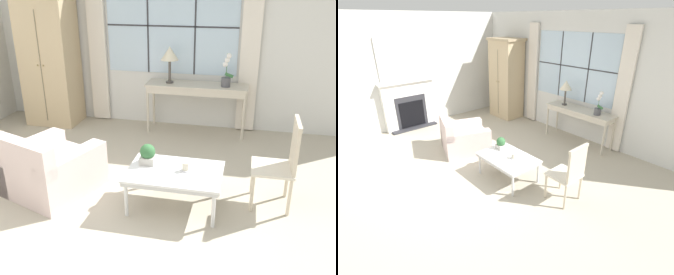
{
  "view_description": "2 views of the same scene",
  "coord_description": "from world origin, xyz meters",
  "views": [
    {
      "loc": [
        1.29,
        -2.95,
        2.3
      ],
      "look_at": [
        0.48,
        0.62,
        0.75
      ],
      "focal_mm": 40.0,
      "sensor_mm": 36.0,
      "label": 1
    },
    {
      "loc": [
        3.61,
        -2.16,
        2.65
      ],
      "look_at": [
        0.34,
        0.65,
        0.67
      ],
      "focal_mm": 28.0,
      "sensor_mm": 36.0,
      "label": 2
    }
  ],
  "objects": [
    {
      "name": "pillar_candle",
      "position": [
        0.7,
        0.51,
        0.48
      ],
      "size": [
        0.1,
        0.1,
        0.11
      ],
      "color": "silver",
      "rests_on": "coffee_table"
    },
    {
      "name": "coffee_table",
      "position": [
        0.59,
        0.49,
        0.39
      ],
      "size": [
        1.01,
        0.69,
        0.43
      ],
      "color": "silver",
      "rests_on": "ground_plane"
    },
    {
      "name": "potted_orchid",
      "position": [
        0.92,
        2.67,
        0.98
      ],
      "size": [
        0.18,
        0.14,
        0.51
      ],
      "color": "#4C4C51",
      "rests_on": "console_table"
    },
    {
      "name": "console_table",
      "position": [
        0.47,
        2.71,
        0.71
      ],
      "size": [
        1.59,
        0.46,
        0.79
      ],
      "color": "beige",
      "rests_on": "ground_plane"
    },
    {
      "name": "ground_plane",
      "position": [
        0.0,
        0.0,
        0.0
      ],
      "size": [
        14.0,
        14.0,
        0.0
      ],
      "primitive_type": "plane",
      "color": "#B2A893"
    },
    {
      "name": "side_chair_wooden",
      "position": [
        1.69,
        0.76,
        0.56
      ],
      "size": [
        0.44,
        0.44,
        0.99
      ],
      "color": "beige",
      "rests_on": "ground_plane"
    },
    {
      "name": "armoire",
      "position": [
        -1.98,
        2.65,
        1.09
      ],
      "size": [
        0.91,
        0.66,
        2.16
      ],
      "color": "tan",
      "rests_on": "ground_plane"
    },
    {
      "name": "wall_back_windowed",
      "position": [
        0.0,
        3.02,
        1.4
      ],
      "size": [
        7.2,
        0.14,
        2.8
      ],
      "color": "silver",
      "rests_on": "ground_plane"
    },
    {
      "name": "fireplace",
      "position": [
        -2.91,
        0.17,
        0.74
      ],
      "size": [
        0.34,
        1.38,
        2.25
      ],
      "color": "#2D2D33",
      "rests_on": "ground_plane"
    },
    {
      "name": "wall_left",
      "position": [
        -3.03,
        0.6,
        1.4
      ],
      "size": [
        0.06,
        7.2,
        2.8
      ],
      "primitive_type": "cube",
      "color": "silver",
      "rests_on": "ground_plane"
    },
    {
      "name": "table_lamp",
      "position": [
        0.04,
        2.71,
        1.24
      ],
      "size": [
        0.28,
        0.28,
        0.57
      ],
      "color": "#4C4742",
      "rests_on": "console_table"
    },
    {
      "name": "armchair_upholstered",
      "position": [
        -0.89,
        0.5,
        0.26
      ],
      "size": [
        1.14,
        1.16,
        0.76
      ],
      "color": "beige",
      "rests_on": "ground_plane"
    },
    {
      "name": "potted_plant_small",
      "position": [
        0.26,
        0.59,
        0.54
      ],
      "size": [
        0.17,
        0.17,
        0.23
      ],
      "color": "#BCB7AD",
      "rests_on": "coffee_table"
    }
  ]
}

